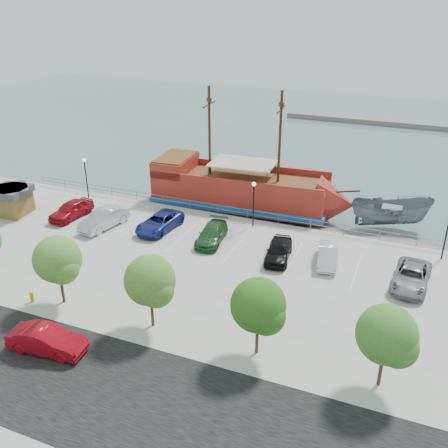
% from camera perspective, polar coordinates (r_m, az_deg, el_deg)
% --- Properties ---
extents(ground, '(160.00, 160.00, 0.00)m').
position_cam_1_polar(ground, '(40.60, 0.24, -5.18)').
color(ground, '#4A6565').
extents(street, '(100.00, 8.00, 0.04)m').
position_cam_1_polar(street, '(28.71, -12.50, -18.35)').
color(street, black).
rests_on(street, land_slab).
extents(sidewalk, '(100.00, 4.00, 0.05)m').
position_cam_1_polar(sidewalk, '(32.52, -6.54, -11.84)').
color(sidewalk, '#AAA99C').
rests_on(sidewalk, land_slab).
extents(seawall_railing, '(50.00, 0.06, 1.00)m').
position_cam_1_polar(seawall_railing, '(46.43, 3.86, 0.97)').
color(seawall_railing, slate).
rests_on(seawall_railing, land_slab).
extents(far_shore, '(40.00, 3.00, 0.80)m').
position_cam_1_polar(far_shore, '(89.83, 20.06, 10.72)').
color(far_shore, slate).
rests_on(far_shore, ground).
extents(pirate_ship, '(20.62, 6.86, 12.89)m').
position_cam_1_polar(pirate_ship, '(50.08, 3.50, 3.62)').
color(pirate_ship, maroon).
rests_on(pirate_ship, ground).
extents(patrol_boat, '(8.05, 5.11, 2.92)m').
position_cam_1_polar(patrol_boat, '(49.20, 18.54, 1.00)').
color(patrol_boat, slate).
rests_on(patrol_boat, ground).
extents(dock_west, '(6.59, 2.21, 0.37)m').
position_cam_1_polar(dock_west, '(54.32, -11.02, 2.70)').
color(dock_west, gray).
rests_on(dock_west, ground).
extents(dock_mid, '(7.43, 2.26, 0.42)m').
position_cam_1_polar(dock_mid, '(46.64, 13.82, -1.42)').
color(dock_mid, slate).
rests_on(dock_mid, ground).
extents(dock_east, '(7.29, 4.25, 0.40)m').
position_cam_1_polar(dock_east, '(46.39, 21.81, -2.75)').
color(dock_east, gray).
rests_on(dock_east, ground).
extents(shed, '(3.54, 3.54, 2.66)m').
position_cam_1_polar(shed, '(51.64, -23.11, 2.55)').
color(shed, brown).
rests_on(shed, land_slab).
extents(street_sedan, '(4.88, 2.14, 1.56)m').
position_cam_1_polar(street_sedan, '(31.97, -19.60, -12.40)').
color(street_sedan, maroon).
rests_on(street_sedan, street).
extents(fire_hydrant, '(0.28, 0.28, 0.80)m').
position_cam_1_polar(fire_hydrant, '(37.02, -21.11, -7.75)').
color(fire_hydrant, '#C2A300').
rests_on(fire_hydrant, sidewalk).
extents(lamp_post_left, '(0.36, 0.36, 4.28)m').
position_cam_1_polar(lamp_post_left, '(52.57, -15.56, 5.85)').
color(lamp_post_left, black).
rests_on(lamp_post_left, land_slab).
extents(lamp_post_mid, '(0.36, 0.36, 4.28)m').
position_cam_1_polar(lamp_post_mid, '(44.35, 3.41, 3.18)').
color(lamp_post_mid, black).
rests_on(lamp_post_mid, land_slab).
extents(lamp_post_right, '(0.36, 0.36, 4.28)m').
position_cam_1_polar(lamp_post_right, '(42.46, 24.25, -0.16)').
color(lamp_post_right, black).
rests_on(lamp_post_right, land_slab).
extents(tree_c, '(3.30, 3.20, 5.00)m').
position_cam_1_polar(tree_c, '(34.72, -18.38, -4.08)').
color(tree_c, '#473321').
rests_on(tree_c, sidewalk).
extents(tree_d, '(3.30, 3.20, 5.00)m').
position_cam_1_polar(tree_d, '(30.99, -8.30, -6.66)').
color(tree_d, '#473321').
rests_on(tree_d, sidewalk).
extents(tree_e, '(3.30, 3.20, 5.00)m').
position_cam_1_polar(tree_e, '(28.53, 4.15, -9.53)').
color(tree_e, '#473321').
rests_on(tree_e, sidewalk).
extents(tree_f, '(3.30, 3.20, 5.00)m').
position_cam_1_polar(tree_f, '(27.66, 18.36, -12.21)').
color(tree_f, '#473321').
rests_on(tree_f, sidewalk).
extents(parked_car_a, '(2.38, 4.93, 1.62)m').
position_cam_1_polar(parked_car_a, '(49.07, -17.07, 1.60)').
color(parked_car_a, maroon).
rests_on(parked_car_a, land_slab).
extents(parked_car_b, '(2.69, 5.31, 1.67)m').
position_cam_1_polar(parked_car_b, '(46.20, -13.57, 0.58)').
color(parked_car_b, silver).
rests_on(parked_car_b, land_slab).
extents(parked_car_c, '(2.92, 5.46, 1.46)m').
position_cam_1_polar(parked_car_c, '(44.86, -7.37, 0.19)').
color(parked_car_c, navy).
rests_on(parked_car_c, land_slab).
extents(parked_car_d, '(2.59, 5.09, 1.42)m').
position_cam_1_polar(parked_car_d, '(42.43, -1.41, -1.15)').
color(parked_car_d, '#245629').
rests_on(parked_car_d, land_slab).
extents(parked_car_e, '(2.43, 4.77, 1.55)m').
position_cam_1_polar(parked_car_e, '(39.90, 6.25, -3.00)').
color(parked_car_e, black).
rests_on(parked_car_e, land_slab).
extents(parked_car_f, '(2.14, 4.46, 1.41)m').
position_cam_1_polar(parked_car_f, '(39.93, 11.78, -3.51)').
color(parked_car_f, white).
rests_on(parked_car_f, land_slab).
extents(parked_car_g, '(2.83, 5.45, 1.47)m').
position_cam_1_polar(parked_car_g, '(38.67, 20.61, -5.67)').
color(parked_car_g, gray).
rests_on(parked_car_g, land_slab).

